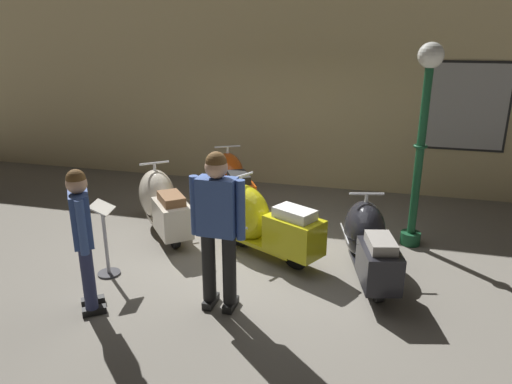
{
  "coord_description": "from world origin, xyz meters",
  "views": [
    {
      "loc": [
        1.59,
        -5.61,
        2.92
      ],
      "look_at": [
        -0.09,
        0.71,
        0.7
      ],
      "focal_mm": 33.62,
      "sensor_mm": 36.0,
      "label": 1
    }
  ],
  "objects_px": {
    "scooter_2": "(257,220)",
    "visitor_0": "(83,232)",
    "lamppost": "(423,128)",
    "scooter_0": "(161,202)",
    "scooter_1": "(231,181)",
    "scooter_3": "(368,241)",
    "info_stanchion": "(106,246)",
    "visitor_1": "(218,221)"
  },
  "relations": [
    {
      "from": "scooter_0",
      "to": "scooter_3",
      "type": "xyz_separation_m",
      "value": [
        3.07,
        -0.6,
        -0.02
      ]
    },
    {
      "from": "scooter_3",
      "to": "info_stanchion",
      "type": "relative_size",
      "value": 1.74
    },
    {
      "from": "scooter_0",
      "to": "scooter_1",
      "type": "xyz_separation_m",
      "value": [
        0.7,
        1.25,
        0.0
      ]
    },
    {
      "from": "scooter_3",
      "to": "scooter_2",
      "type": "bearing_deg",
      "value": 67.34
    },
    {
      "from": "scooter_1",
      "to": "lamppost",
      "type": "height_order",
      "value": "lamppost"
    },
    {
      "from": "scooter_2",
      "to": "info_stanchion",
      "type": "xyz_separation_m",
      "value": [
        -1.65,
        -1.09,
        -0.09
      ]
    },
    {
      "from": "scooter_2",
      "to": "info_stanchion",
      "type": "height_order",
      "value": "scooter_2"
    },
    {
      "from": "scooter_1",
      "to": "scooter_0",
      "type": "bearing_deg",
      "value": 121.82
    },
    {
      "from": "scooter_0",
      "to": "info_stanchion",
      "type": "distance_m",
      "value": 1.45
    },
    {
      "from": "scooter_3",
      "to": "lamppost",
      "type": "bearing_deg",
      "value": -42.11
    },
    {
      "from": "scooter_0",
      "to": "scooter_1",
      "type": "bearing_deg",
      "value": -68.94
    },
    {
      "from": "lamppost",
      "to": "scooter_3",
      "type": "bearing_deg",
      "value": -118.37
    },
    {
      "from": "info_stanchion",
      "to": "scooter_1",
      "type": "bearing_deg",
      "value": 74.24
    },
    {
      "from": "scooter_2",
      "to": "visitor_1",
      "type": "relative_size",
      "value": 0.99
    },
    {
      "from": "scooter_1",
      "to": "scooter_2",
      "type": "height_order",
      "value": "scooter_2"
    },
    {
      "from": "scooter_2",
      "to": "lamppost",
      "type": "height_order",
      "value": "lamppost"
    },
    {
      "from": "scooter_3",
      "to": "visitor_1",
      "type": "distance_m",
      "value": 2.03
    },
    {
      "from": "lamppost",
      "to": "info_stanchion",
      "type": "relative_size",
      "value": 2.91
    },
    {
      "from": "scooter_0",
      "to": "scooter_2",
      "type": "xyz_separation_m",
      "value": [
        1.59,
        -0.36,
        0.02
      ]
    },
    {
      "from": "scooter_0",
      "to": "visitor_1",
      "type": "distance_m",
      "value": 2.44
    },
    {
      "from": "scooter_0",
      "to": "scooter_1",
      "type": "distance_m",
      "value": 1.44
    },
    {
      "from": "scooter_3",
      "to": "visitor_0",
      "type": "distance_m",
      "value": 3.33
    },
    {
      "from": "scooter_1",
      "to": "visitor_0",
      "type": "relative_size",
      "value": 1.05
    },
    {
      "from": "scooter_2",
      "to": "visitor_0",
      "type": "bearing_deg",
      "value": 80.85
    },
    {
      "from": "visitor_0",
      "to": "visitor_1",
      "type": "distance_m",
      "value": 1.41
    },
    {
      "from": "scooter_0",
      "to": "scooter_3",
      "type": "bearing_deg",
      "value": -140.59
    },
    {
      "from": "scooter_3",
      "to": "visitor_0",
      "type": "bearing_deg",
      "value": 105.49
    },
    {
      "from": "scooter_2",
      "to": "lamppost",
      "type": "bearing_deg",
      "value": -130.05
    },
    {
      "from": "lamppost",
      "to": "visitor_1",
      "type": "bearing_deg",
      "value": -132.77
    },
    {
      "from": "scooter_1",
      "to": "scooter_3",
      "type": "bearing_deg",
      "value": -156.87
    },
    {
      "from": "scooter_2",
      "to": "visitor_1",
      "type": "distance_m",
      "value": 1.54
    },
    {
      "from": "scooter_2",
      "to": "scooter_3",
      "type": "relative_size",
      "value": 1.05
    },
    {
      "from": "scooter_0",
      "to": "scooter_1",
      "type": "relative_size",
      "value": 0.93
    },
    {
      "from": "visitor_0",
      "to": "info_stanchion",
      "type": "height_order",
      "value": "visitor_0"
    },
    {
      "from": "visitor_0",
      "to": "visitor_1",
      "type": "relative_size",
      "value": 0.9
    },
    {
      "from": "scooter_0",
      "to": "visitor_1",
      "type": "xyz_separation_m",
      "value": [
        1.54,
        -1.81,
        0.57
      ]
    },
    {
      "from": "scooter_1",
      "to": "visitor_1",
      "type": "xyz_separation_m",
      "value": [
        0.83,
        -3.06,
        0.56
      ]
    },
    {
      "from": "visitor_1",
      "to": "info_stanchion",
      "type": "xyz_separation_m",
      "value": [
        -1.6,
        0.36,
        -0.63
      ]
    },
    {
      "from": "scooter_1",
      "to": "visitor_1",
      "type": "height_order",
      "value": "visitor_1"
    },
    {
      "from": "scooter_0",
      "to": "visitor_1",
      "type": "bearing_deg",
      "value": -179.18
    },
    {
      "from": "lamppost",
      "to": "visitor_0",
      "type": "xyz_separation_m",
      "value": [
        -3.45,
        -2.67,
        -0.76
      ]
    },
    {
      "from": "lamppost",
      "to": "visitor_1",
      "type": "xyz_separation_m",
      "value": [
        -2.1,
        -2.27,
        -0.66
      ]
    }
  ]
}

